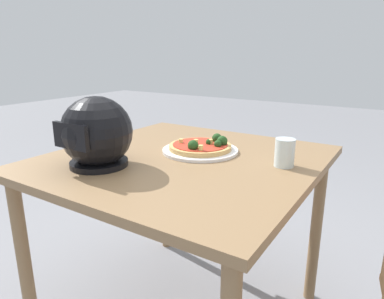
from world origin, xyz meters
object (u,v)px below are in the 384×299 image
(motorcycle_helmet, at_px, (97,133))
(dining_table, at_px, (184,179))
(drinking_glass, at_px, (285,153))
(pizza, at_px, (202,146))

(motorcycle_helmet, bearing_deg, dining_table, -127.71)
(dining_table, distance_m, drinking_glass, 0.40)
(pizza, distance_m, motorcycle_helmet, 0.42)
(pizza, bearing_deg, drinking_glass, -179.99)
(dining_table, bearing_deg, motorcycle_helmet, 52.29)
(dining_table, bearing_deg, drinking_glass, -164.57)
(pizza, relative_size, drinking_glass, 2.52)
(pizza, relative_size, motorcycle_helmet, 1.02)
(dining_table, height_order, pizza, pizza)
(dining_table, height_order, drinking_glass, drinking_glass)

